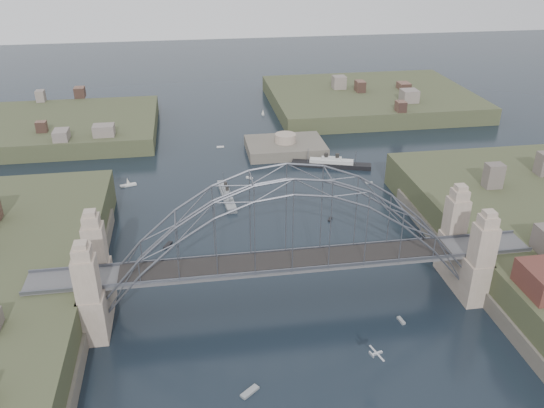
{
  "coord_description": "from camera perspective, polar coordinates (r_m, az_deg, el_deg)",
  "views": [
    {
      "loc": [
        -14.91,
        -77.07,
        58.4
      ],
      "look_at": [
        0.0,
        18.0,
        10.0
      ],
      "focal_mm": 36.76,
      "sensor_mm": 36.0,
      "label": 1
    }
  ],
  "objects": [
    {
      "name": "small_boat_e",
      "position": [
        143.46,
        -14.53,
        2.04
      ],
      "size": [
        4.18,
        2.4,
        2.38
      ],
      "color": "silver",
      "rests_on": "ground"
    },
    {
      "name": "fort_island",
      "position": [
        160.64,
        1.36,
        5.24
      ],
      "size": [
        22.0,
        16.0,
        9.4
      ],
      "color": "#5A5449",
      "rests_on": "ground"
    },
    {
      "name": "small_boat_b",
      "position": [
        123.62,
        5.97,
        -1.57
      ],
      "size": [
        1.3,
        1.86,
        0.45
      ],
      "color": "silver",
      "rests_on": "ground"
    },
    {
      "name": "small_boat_h",
      "position": [
        164.42,
        -5.31,
        5.83
      ],
      "size": [
        2.14,
        0.8,
        0.45
      ],
      "color": "silver",
      "rests_on": "ground"
    },
    {
      "name": "naval_cruiser_near",
      "position": [
        132.86,
        -4.66,
        0.9
      ],
      "size": [
        3.41,
        16.57,
        4.94
      ],
      "color": "gray",
      "rests_on": "ground"
    },
    {
      "name": "ocean_liner",
      "position": [
        150.83,
        6.09,
        4.1
      ],
      "size": [
        21.07,
        9.09,
        5.2
      ],
      "color": "black",
      "rests_on": "ground"
    },
    {
      "name": "ground",
      "position": [
        97.84,
        1.66,
        -9.96
      ],
      "size": [
        500.0,
        500.0,
        0.0
      ],
      "primitive_type": "plane",
      "color": "black",
      "rests_on": "ground"
    },
    {
      "name": "small_boat_m",
      "position": [
        95.84,
        13.08,
        -11.56
      ],
      "size": [
        0.91,
        1.96,
        0.45
      ],
      "color": "silver",
      "rests_on": "ground"
    },
    {
      "name": "small_boat_c",
      "position": [
        81.87,
        -2.3,
        -18.68
      ],
      "size": [
        2.9,
        2.58,
        0.45
      ],
      "color": "silver",
      "rests_on": "ground"
    },
    {
      "name": "small_boat_f",
      "position": [
        143.24,
        -2.32,
        2.68
      ],
      "size": [
        1.76,
        1.7,
        0.45
      ],
      "color": "silver",
      "rests_on": "ground"
    },
    {
      "name": "naval_cruiser_far",
      "position": [
        180.35,
        -12.66,
        7.4
      ],
      "size": [
        4.03,
        14.17,
        4.74
      ],
      "color": "gray",
      "rests_on": "ground"
    },
    {
      "name": "small_boat_d",
      "position": [
        142.5,
        9.88,
        2.15
      ],
      "size": [
        1.94,
        0.76,
        0.45
      ],
      "color": "silver",
      "rests_on": "ground"
    },
    {
      "name": "headland_nw",
      "position": [
        185.92,
        -21.03,
        6.75
      ],
      "size": [
        60.0,
        45.0,
        9.0
      ],
      "primitive_type": "cube",
      "color": "#3D4328",
      "rests_on": "ground"
    },
    {
      "name": "small_boat_l",
      "position": [
        123.2,
        -21.41,
        -3.48
      ],
      "size": [
        2.3,
        2.05,
        1.43
      ],
      "color": "silver",
      "rests_on": "ground"
    },
    {
      "name": "small_boat_i",
      "position": [
        117.14,
        13.6,
        -3.88
      ],
      "size": [
        2.47,
        1.99,
        1.43
      ],
      "color": "silver",
      "rests_on": "ground"
    },
    {
      "name": "aeroplane",
      "position": [
        81.75,
        10.56,
        -14.84
      ],
      "size": [
        1.99,
        3.51,
        0.52
      ],
      "color": "silver"
    },
    {
      "name": "headland_ne",
      "position": [
        206.24,
        9.97,
        10.07
      ],
      "size": [
        70.0,
        55.0,
        9.5
      ],
      "primitive_type": "cube",
      "color": "#3D4328",
      "rests_on": "ground"
    },
    {
      "name": "small_boat_k",
      "position": [
        192.71,
        -0.93,
        9.35
      ],
      "size": [
        1.06,
        2.06,
        2.38
      ],
      "color": "silver",
      "rests_on": "ground"
    },
    {
      "name": "bridge",
      "position": [
        91.03,
        1.76,
        -3.73
      ],
      "size": [
        84.0,
        13.8,
        24.6
      ],
      "color": "#545356",
      "rests_on": "ground"
    },
    {
      "name": "small_boat_a",
      "position": [
        115.29,
        -10.62,
        -4.16
      ],
      "size": [
        1.93,
        2.82,
        0.45
      ],
      "color": "silver",
      "rests_on": "ground"
    }
  ]
}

